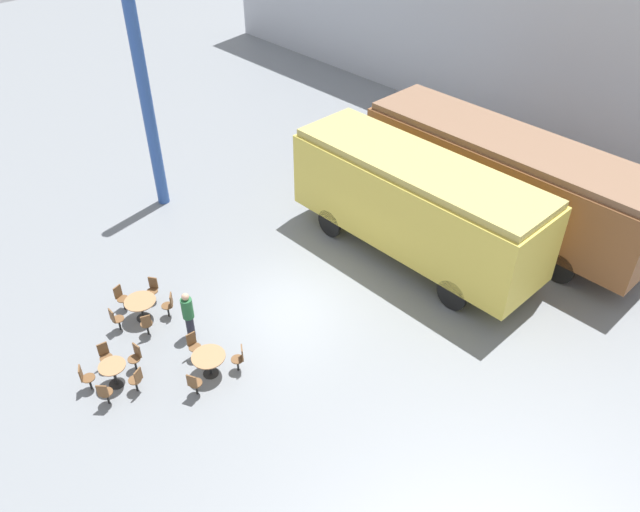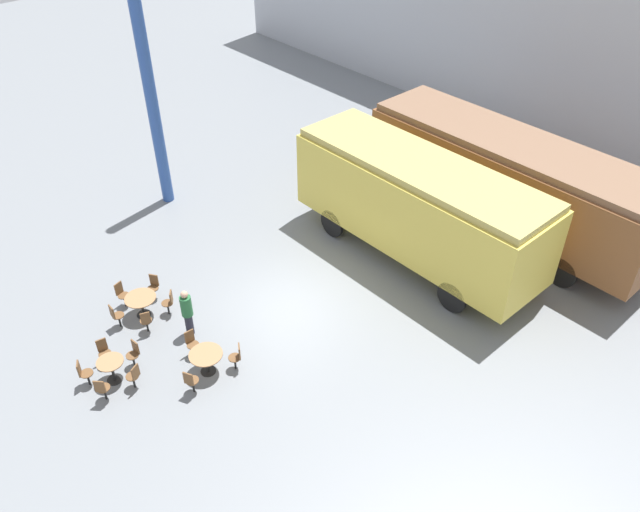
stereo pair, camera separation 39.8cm
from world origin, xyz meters
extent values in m
plane|color=gray|center=(0.00, 0.00, 0.00)|extent=(80.00, 80.00, 0.00)
cube|color=#B2B7C1|center=(0.00, 15.62, 4.50)|extent=(44.00, 0.15, 9.00)
cube|color=brown|center=(1.99, 8.55, 2.02)|extent=(10.83, 2.90, 2.63)
cube|color=brown|center=(1.99, 8.55, 3.45)|extent=(10.61, 2.66, 0.24)
cylinder|color=black|center=(5.24, 7.16, 0.54)|extent=(1.08, 0.12, 1.08)
cylinder|color=black|center=(5.24, 9.93, 0.54)|extent=(1.08, 0.12, 1.08)
cylinder|color=black|center=(-1.26, 7.16, 0.54)|extent=(1.08, 0.12, 1.08)
cylinder|color=black|center=(-1.26, 9.93, 0.54)|extent=(1.08, 0.12, 1.08)
cube|color=#E0C64C|center=(0.89, 4.90, 2.03)|extent=(9.07, 2.81, 2.69)
cube|color=tan|center=(0.89, 4.90, 3.50)|extent=(8.89, 2.58, 0.24)
cylinder|color=black|center=(3.61, 3.55, 0.53)|extent=(1.06, 0.12, 1.06)
cylinder|color=black|center=(3.61, 6.24, 0.53)|extent=(1.06, 0.12, 1.06)
cylinder|color=black|center=(-1.83, 3.55, 0.53)|extent=(1.06, 0.12, 1.06)
cylinder|color=black|center=(-1.83, 6.24, 0.53)|extent=(1.06, 0.12, 1.06)
cylinder|color=black|center=(-0.83, -5.64, 0.01)|extent=(0.44, 0.44, 0.02)
cylinder|color=black|center=(-0.83, -5.64, 0.36)|extent=(0.08, 0.08, 0.69)
cylinder|color=#9E754C|center=(-0.83, -5.64, 0.72)|extent=(0.74, 0.74, 0.03)
cylinder|color=black|center=(-2.66, -3.70, 0.01)|extent=(0.44, 0.44, 0.02)
cylinder|color=black|center=(-2.66, -3.70, 0.35)|extent=(0.08, 0.08, 0.66)
cylinder|color=#9E754C|center=(-2.66, -3.70, 0.69)|extent=(0.96, 0.96, 0.03)
cylinder|color=black|center=(0.65, -3.53, 0.01)|extent=(0.44, 0.44, 0.02)
cylinder|color=black|center=(0.65, -3.53, 0.35)|extent=(0.08, 0.08, 0.65)
cylinder|color=#9E754C|center=(0.65, -3.53, 0.69)|extent=(0.95, 0.95, 0.03)
cylinder|color=black|center=(-0.23, -5.35, 0.21)|extent=(0.06, 0.06, 0.42)
cylinder|color=brown|center=(-0.23, -5.35, 0.43)|extent=(0.36, 0.36, 0.03)
cube|color=brown|center=(-0.09, -5.28, 0.66)|extent=(0.16, 0.28, 0.42)
cylinder|color=black|center=(-0.92, -4.97, 0.21)|extent=(0.06, 0.06, 0.42)
cylinder|color=brown|center=(-0.92, -4.97, 0.43)|extent=(0.36, 0.36, 0.03)
cube|color=brown|center=(-0.94, -4.82, 0.66)|extent=(0.29, 0.08, 0.42)
cylinder|color=black|center=(-1.49, -5.51, 0.21)|extent=(0.06, 0.06, 0.42)
cylinder|color=brown|center=(-1.49, -5.51, 0.43)|extent=(0.36, 0.36, 0.03)
cube|color=brown|center=(-1.64, -5.48, 0.66)|extent=(0.09, 0.29, 0.42)
cylinder|color=black|center=(-1.15, -6.22, 0.21)|extent=(0.06, 0.06, 0.42)
cylinder|color=brown|center=(-1.15, -6.22, 0.43)|extent=(0.36, 0.36, 0.03)
cube|color=brown|center=(-1.23, -6.36, 0.66)|extent=(0.27, 0.17, 0.42)
cylinder|color=black|center=(-0.37, -6.12, 0.21)|extent=(0.06, 0.06, 0.42)
cylinder|color=brown|center=(-0.37, -6.12, 0.43)|extent=(0.36, 0.36, 0.03)
cube|color=brown|center=(-0.27, -6.23, 0.66)|extent=(0.24, 0.23, 0.42)
cylinder|color=black|center=(-3.09, -3.05, 0.21)|extent=(0.06, 0.06, 0.42)
cylinder|color=brown|center=(-3.09, -3.05, 0.43)|extent=(0.36, 0.36, 0.03)
cube|color=brown|center=(-3.18, -2.93, 0.66)|extent=(0.26, 0.19, 0.42)
cylinder|color=black|center=(-3.41, -3.91, 0.21)|extent=(0.06, 0.06, 0.42)
cylinder|color=brown|center=(-3.41, -3.91, 0.43)|extent=(0.36, 0.36, 0.03)
cube|color=brown|center=(-3.55, -3.95, 0.66)|extent=(0.12, 0.29, 0.42)
cylinder|color=black|center=(-2.69, -4.48, 0.21)|extent=(0.06, 0.06, 0.42)
cylinder|color=brown|center=(-2.69, -4.48, 0.43)|extent=(0.36, 0.36, 0.03)
cube|color=brown|center=(-2.69, -4.63, 0.66)|extent=(0.29, 0.05, 0.42)
cylinder|color=black|center=(-1.93, -3.97, 0.21)|extent=(0.06, 0.06, 0.42)
cylinder|color=brown|center=(-1.93, -3.97, 0.43)|extent=(0.36, 0.36, 0.03)
cube|color=brown|center=(-1.78, -4.02, 0.66)|extent=(0.14, 0.28, 0.42)
cylinder|color=black|center=(-2.18, -3.09, 0.21)|extent=(0.06, 0.06, 0.42)
cylinder|color=brown|center=(-2.18, -3.09, 0.43)|extent=(0.36, 0.36, 0.03)
cube|color=brown|center=(-2.08, -2.96, 0.66)|extent=(0.25, 0.21, 0.42)
cylinder|color=black|center=(0.99, -4.23, 0.21)|extent=(0.06, 0.06, 0.42)
cylinder|color=brown|center=(0.99, -4.23, 0.43)|extent=(0.36, 0.36, 0.03)
cube|color=brown|center=(1.06, -4.36, 0.66)|extent=(0.28, 0.16, 0.42)
cylinder|color=black|center=(1.08, -2.89, 0.21)|extent=(0.06, 0.06, 0.42)
cylinder|color=brown|center=(1.08, -2.89, 0.43)|extent=(0.36, 0.36, 0.03)
cube|color=brown|center=(1.16, -2.76, 0.66)|extent=(0.26, 0.19, 0.42)
cylinder|color=black|center=(-0.12, -3.48, 0.21)|extent=(0.06, 0.06, 0.42)
cylinder|color=brown|center=(-0.12, -3.48, 0.43)|extent=(0.36, 0.36, 0.03)
cube|color=brown|center=(-0.27, -3.47, 0.66)|extent=(0.06, 0.29, 0.42)
cylinder|color=#262633|center=(-0.99, -3.05, 0.38)|extent=(0.24, 0.24, 0.75)
cylinder|color=#266638|center=(-0.99, -3.05, 1.09)|extent=(0.34, 0.34, 0.67)
sphere|color=tan|center=(-0.99, -3.05, 1.53)|extent=(0.22, 0.22, 0.22)
cylinder|color=#2D519E|center=(-8.00, 0.43, 4.00)|extent=(0.44, 0.44, 8.00)
camera|label=1|loc=(11.37, -9.52, 13.30)|focal=35.00mm
camera|label=2|loc=(11.64, -9.23, 13.30)|focal=35.00mm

